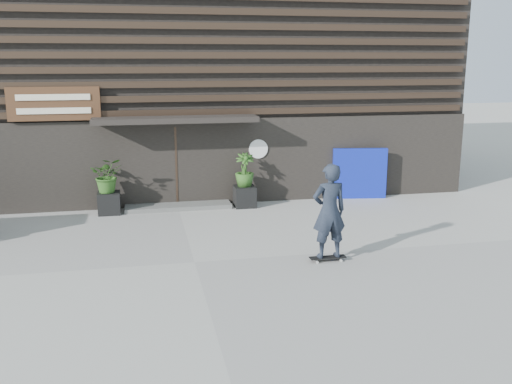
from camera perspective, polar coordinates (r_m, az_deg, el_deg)
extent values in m
plane|color=#A09D97|center=(12.20, -6.12, -6.95)|extent=(80.00, 80.00, 0.00)
cube|color=#535350|center=(16.57, -7.73, -1.40)|extent=(3.00, 0.80, 0.12)
cube|color=black|center=(16.31, -14.38, -1.06)|extent=(0.60, 0.60, 0.60)
imported|color=#2D591E|center=(16.14, -14.53, 1.62)|extent=(0.86, 0.75, 0.96)
cube|color=black|center=(16.55, -1.13, -0.44)|extent=(0.60, 0.60, 0.60)
imported|color=#2D591E|center=(16.39, -1.15, 2.21)|extent=(0.54, 0.54, 0.96)
cube|color=#0B1899|center=(17.74, 10.25, 1.82)|extent=(1.65, 0.37, 1.54)
cube|color=black|center=(21.45, -9.14, 12.45)|extent=(18.00, 10.00, 8.00)
cube|color=black|center=(16.65, -7.94, 2.85)|extent=(18.00, 0.12, 2.50)
cube|color=#38281E|center=(16.40, -8.09, 7.81)|extent=(17.60, 0.08, 0.18)
cube|color=#38281E|center=(16.37, -8.13, 9.18)|extent=(17.60, 0.08, 0.18)
cube|color=#38281E|center=(16.35, -8.17, 10.55)|extent=(17.60, 0.08, 0.18)
cube|color=#38281E|center=(16.34, -8.22, 11.92)|extent=(17.60, 0.08, 0.18)
cube|color=#38281E|center=(16.34, -8.26, 13.30)|extent=(17.60, 0.08, 0.18)
cube|color=#38281E|center=(16.35, -8.31, 14.67)|extent=(17.60, 0.08, 0.18)
cube|color=#38281E|center=(16.36, -8.36, 16.04)|extent=(17.60, 0.08, 0.18)
cube|color=#38281E|center=(16.39, -8.40, 17.41)|extent=(17.60, 0.08, 0.18)
cube|color=black|center=(16.04, -7.98, 7.16)|extent=(4.50, 1.00, 0.15)
cube|color=black|center=(16.83, -7.97, 2.61)|extent=(2.40, 0.30, 2.30)
cube|color=#38281E|center=(16.65, -7.93, 2.50)|extent=(0.06, 0.10, 2.30)
cube|color=#472B19|center=(16.40, -19.44, 8.26)|extent=(2.40, 0.10, 0.90)
cube|color=beige|center=(16.32, -19.51, 8.87)|extent=(1.90, 0.02, 0.16)
cube|color=beige|center=(16.35, -19.42, 7.61)|extent=(1.90, 0.02, 0.16)
cylinder|color=white|center=(16.84, 0.23, 4.30)|extent=(0.56, 0.03, 0.56)
cube|color=black|center=(12.26, 7.15, -6.45)|extent=(0.78, 0.20, 0.02)
cylinder|color=#ADACA8|center=(12.11, 6.12, -6.96)|extent=(0.06, 0.03, 0.06)
cylinder|color=beige|center=(12.29, 5.83, -6.65)|extent=(0.06, 0.03, 0.06)
cylinder|color=#B9B9B4|center=(12.27, 8.45, -6.76)|extent=(0.06, 0.03, 0.06)
cylinder|color=#B4B4AF|center=(12.45, 8.13, -6.46)|extent=(0.06, 0.03, 0.06)
imported|color=black|center=(11.96, 7.28, -1.89)|extent=(0.76, 0.52, 2.00)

